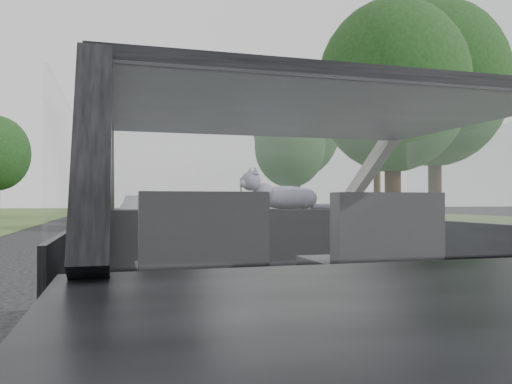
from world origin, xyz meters
TOP-DOWN VIEW (x-y plane):
  - subject_car at (0.00, 0.00)m, footprint 1.80×4.00m
  - dashboard at (0.00, 0.62)m, footprint 1.58×0.45m
  - driver_seat at (-0.40, -0.29)m, footprint 0.50×0.72m
  - passenger_seat at (0.40, -0.29)m, footprint 0.50×0.72m
  - steering_wheel at (-0.40, 0.33)m, footprint 0.36×0.36m
  - cat at (0.30, 0.66)m, footprint 0.60×0.32m
  - guardrail at (4.30, 10.00)m, footprint 0.05×90.00m
  - other_car at (0.31, 24.02)m, footprint 2.19×4.19m
  - highway_sign at (6.32, 26.51)m, footprint 0.39×0.93m
  - utility_pole at (8.12, 13.56)m, footprint 0.28×0.28m
  - tree_0 at (7.61, 11.65)m, footprint 4.89×4.89m
  - tree_1 at (12.05, 15.77)m, footprint 6.92×6.92m
  - tree_2 at (9.96, 28.10)m, footprint 5.49×5.49m
  - tree_3 at (12.38, 33.47)m, footprint 8.30×8.30m

SIDE VIEW (x-z plane):
  - guardrail at x=4.30m, z-range 0.42..0.74m
  - other_car at x=0.31m, z-range 0.00..1.31m
  - subject_car at x=0.00m, z-range 0.00..1.45m
  - dashboard at x=0.00m, z-range 0.70..1.00m
  - driver_seat at x=-0.40m, z-range 0.67..1.09m
  - passenger_seat at x=0.40m, z-range 0.67..1.09m
  - steering_wheel at x=-0.40m, z-range 0.90..0.94m
  - cat at x=0.30m, z-range 0.96..1.21m
  - highway_sign at x=6.32m, z-range 0.00..2.37m
  - tree_2 at x=9.96m, z-range 0.00..6.95m
  - tree_0 at x=7.61m, z-range 0.00..7.17m
  - utility_pole at x=8.12m, z-range 0.00..7.57m
  - tree_1 at x=12.05m, z-range 0.00..9.18m
  - tree_3 at x=12.38m, z-range 0.00..10.12m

